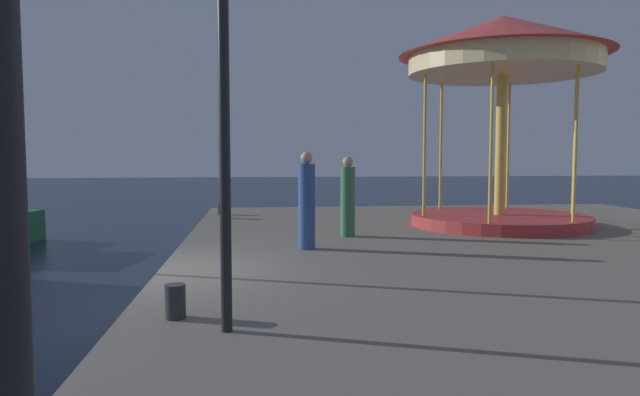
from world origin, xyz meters
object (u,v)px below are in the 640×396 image
(bollard_north, at_px, (221,208))
(carousel, at_px, (503,69))
(bollard_south, at_px, (175,301))
(lamp_post_mid_promenade, at_px, (223,47))
(bollard_center, at_px, (224,212))
(person_near_carousel, at_px, (348,199))
(person_mid_promenade, at_px, (307,203))

(bollard_north, bearing_deg, carousel, -25.73)
(bollard_south, bearing_deg, bollard_north, 90.86)
(lamp_post_mid_promenade, bearing_deg, bollard_south, 138.09)
(lamp_post_mid_promenade, relative_size, bollard_south, 11.11)
(carousel, xyz_separation_m, bollard_center, (-7.47, 2.59, -3.98))
(lamp_post_mid_promenade, bearing_deg, bollard_north, 93.75)
(carousel, height_order, bollard_south, carousel)
(bollard_north, bearing_deg, lamp_post_mid_promenade, -86.25)
(bollard_south, xyz_separation_m, person_near_carousel, (3.06, 6.36, 0.68))
(bollard_south, bearing_deg, carousel, 46.65)
(bollard_south, bearing_deg, person_near_carousel, 64.29)
(person_near_carousel, bearing_deg, carousel, 19.13)
(bollard_center, xyz_separation_m, bollard_north, (-0.14, 1.08, 0.00))
(lamp_post_mid_promenade, bearing_deg, carousel, 51.06)
(bollard_center, bearing_deg, bollard_north, 97.43)
(carousel, bearing_deg, bollard_north, 154.27)
(carousel, xyz_separation_m, lamp_post_mid_promenade, (-6.82, -8.44, -1.15))
(carousel, relative_size, bollard_north, 13.86)
(bollard_south, height_order, person_near_carousel, person_near_carousel)
(bollard_center, height_order, bollard_north, same)
(bollard_center, height_order, person_mid_promenade, person_mid_promenade)
(bollard_south, xyz_separation_m, bollard_north, (-0.17, 11.55, 0.00))
(person_near_carousel, bearing_deg, lamp_post_mid_promenade, -109.45)
(bollard_center, height_order, person_near_carousel, person_near_carousel)
(carousel, bearing_deg, person_near_carousel, -160.87)
(lamp_post_mid_promenade, bearing_deg, bollard_center, 93.39)
(bollard_center, xyz_separation_m, person_mid_promenade, (1.99, -5.77, 0.73))
(bollard_center, distance_m, person_near_carousel, 5.19)
(lamp_post_mid_promenade, xyz_separation_m, person_near_carousel, (2.44, 6.92, -2.15))
(carousel, height_order, lamp_post_mid_promenade, carousel)
(bollard_south, xyz_separation_m, person_mid_promenade, (1.95, 4.70, 0.73))
(person_mid_promenade, bearing_deg, carousel, 30.11)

